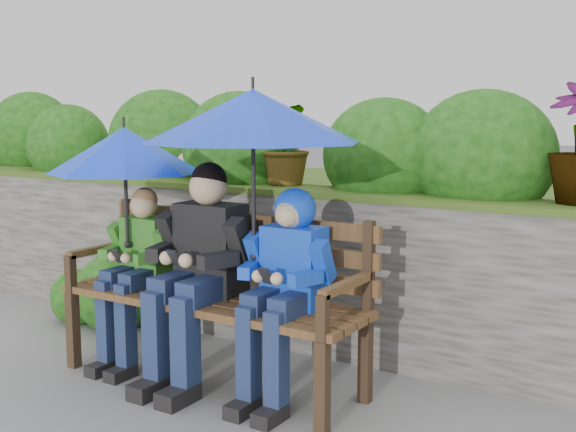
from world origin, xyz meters
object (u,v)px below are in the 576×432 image
Objects in this scene: park_bench at (218,285)px; boy_middle at (199,263)px; boy_right at (285,275)px; boy_left at (137,265)px; umbrella_right at (253,116)px; umbrella_left at (125,150)px.

boy_middle is at bearing -121.60° from park_bench.
boy_right is (0.55, 0.02, -0.01)m from boy_middle.
park_bench is 1.71× the size of boy_left.
umbrella_right reaches higher than park_bench.
boy_middle is 0.55m from boy_right.
park_bench is 0.51m from boy_right.
park_bench is at bearing 58.40° from boy_middle.
boy_middle is 0.81m from umbrella_left.
boy_right is at bearing -8.29° from park_bench.
umbrella_right reaches higher than boy_right.
umbrella_right is (0.84, 0.02, 0.88)m from boy_left.
park_bench is 2.05× the size of umbrella_left.
umbrella_left is (-1.09, -0.03, 0.61)m from boy_right.
boy_right is 0.84m from umbrella_right.
umbrella_right is at bearing 2.27° from umbrella_left.
boy_right is at bearing 0.38° from boy_left.
umbrella_left is at bearing -178.59° from boy_right.
boy_middle reaches higher than boy_left.
boy_middle is 1.39× the size of umbrella_left.
boy_middle is at bearing 0.27° from umbrella_left.
boy_right is 0.98× the size of umbrella_right.
boy_middle is at bearing -174.67° from umbrella_right.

